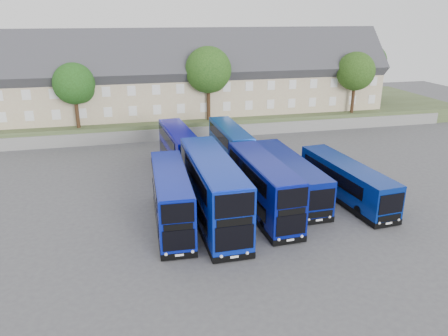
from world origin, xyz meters
TOP-DOWN VIEW (x-y plane):
  - ground at (0.00, 0.00)m, footprint 120.00×120.00m
  - retaining_wall at (0.00, 24.00)m, footprint 70.00×0.40m
  - earth_bank at (0.00, 34.00)m, footprint 80.00×20.00m
  - terrace_row at (0.00, 30.00)m, footprint 54.00×10.40m
  - dd_front_left at (-5.82, 1.07)m, footprint 2.79×10.54m
  - dd_front_mid at (-2.72, 1.02)m, footprint 2.98×12.42m
  - dd_front_right at (1.40, 1.50)m, footprint 2.94×11.00m
  - dd_rear_left at (-3.53, 13.17)m, footprint 3.09×10.39m
  - dd_rear_right at (1.81, 13.50)m, footprint 2.47×10.01m
  - coach_east_a at (4.68, 4.44)m, footprint 2.86×12.17m
  - coach_east_b at (9.10, 2.44)m, footprint 3.44×11.66m
  - tree_west at (-13.85, 25.10)m, footprint 4.80×4.80m
  - tree_mid at (2.15, 25.60)m, footprint 5.76×5.76m
  - tree_east at (22.15, 25.10)m, footprint 5.12×5.12m
  - tree_far at (28.15, 32.10)m, footprint 5.44×5.44m

SIDE VIEW (x-z plane):
  - ground at x=0.00m, z-range 0.00..0.00m
  - retaining_wall at x=0.00m, z-range 0.00..1.50m
  - earth_bank at x=0.00m, z-range 0.00..2.00m
  - coach_east_b at x=9.10m, z-range -0.03..3.11m
  - coach_east_a at x=4.68m, z-range -0.03..3.28m
  - dd_rear_right at x=1.81m, z-range -0.04..3.92m
  - dd_rear_left at x=-3.53m, z-range -0.04..4.03m
  - dd_front_left at x=-5.82m, z-range -0.04..4.11m
  - dd_front_right at x=1.40m, z-range -0.04..4.30m
  - dd_front_mid at x=-2.72m, z-range -0.04..4.88m
  - terrace_row at x=0.00m, z-range 1.00..12.20m
  - tree_west at x=-13.85m, z-range 3.23..10.88m
  - tree_east at x=22.15m, z-range 3.31..11.47m
  - tree_far at x=28.15m, z-range 3.39..12.06m
  - tree_mid at x=2.15m, z-range 3.48..12.66m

